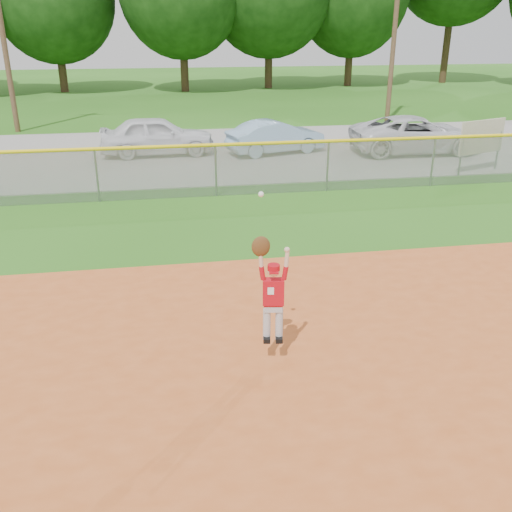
{
  "coord_description": "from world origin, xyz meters",
  "views": [
    {
      "loc": [
        -1.54,
        -6.08,
        4.75
      ],
      "look_at": [
        -0.07,
        2.63,
        1.1
      ],
      "focal_mm": 40.0,
      "sensor_mm": 36.0,
      "label": 1
    }
  ],
  "objects_px": {
    "car_white_a": "(157,136)",
    "car_white_b": "(416,134)",
    "sponsor_sign": "(482,138)",
    "car_blue": "(276,137)",
    "ballplayer": "(271,290)"
  },
  "relations": [
    {
      "from": "car_white_a",
      "to": "car_white_b",
      "type": "xyz_separation_m",
      "value": [
        9.8,
        -1.25,
        -0.03
      ]
    },
    {
      "from": "car_white_a",
      "to": "sponsor_sign",
      "type": "relative_size",
      "value": 2.24
    },
    {
      "from": "car_blue",
      "to": "car_white_a",
      "type": "bearing_deg",
      "value": 68.65
    },
    {
      "from": "sponsor_sign",
      "to": "car_white_b",
      "type": "bearing_deg",
      "value": 103.84
    },
    {
      "from": "car_blue",
      "to": "sponsor_sign",
      "type": "height_order",
      "value": "sponsor_sign"
    },
    {
      "from": "car_white_b",
      "to": "car_white_a",
      "type": "bearing_deg",
      "value": 84.54
    },
    {
      "from": "car_blue",
      "to": "sponsor_sign",
      "type": "distance_m",
      "value": 7.37
    },
    {
      "from": "car_blue",
      "to": "car_white_b",
      "type": "distance_m",
      "value": 5.38
    },
    {
      "from": "car_white_a",
      "to": "car_blue",
      "type": "distance_m",
      "value": 4.5
    },
    {
      "from": "car_white_a",
      "to": "sponsor_sign",
      "type": "distance_m",
      "value": 11.53
    },
    {
      "from": "car_blue",
      "to": "sponsor_sign",
      "type": "bearing_deg",
      "value": -139.19
    },
    {
      "from": "car_white_a",
      "to": "car_white_b",
      "type": "distance_m",
      "value": 9.88
    },
    {
      "from": "ballplayer",
      "to": "sponsor_sign",
      "type": "bearing_deg",
      "value": 48.26
    },
    {
      "from": "car_white_a",
      "to": "sponsor_sign",
      "type": "height_order",
      "value": "sponsor_sign"
    },
    {
      "from": "car_white_a",
      "to": "car_white_b",
      "type": "bearing_deg",
      "value": -99.46
    }
  ]
}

